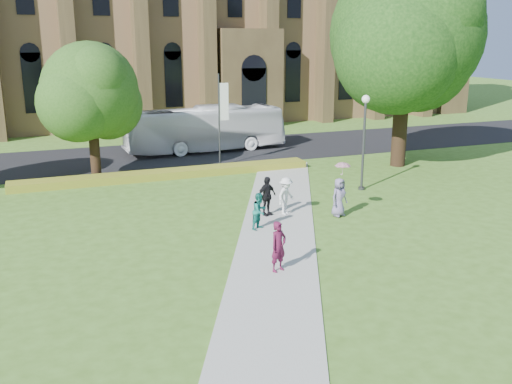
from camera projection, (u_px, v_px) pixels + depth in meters
name	position (u px, v px, depth m)	size (l,w,h in m)	color
ground	(287.00, 245.00, 23.35)	(160.00, 160.00, 0.00)	#42661E
road	(174.00, 154.00, 41.33)	(160.00, 10.00, 0.02)	black
footpath	(277.00, 237.00, 24.24)	(3.20, 30.00, 0.04)	#B2B2A8
flower_hedge	(167.00, 174.00, 34.46)	(18.00, 1.40, 0.45)	#AD8D22
streetlamp	(364.00, 131.00, 30.95)	(0.44, 0.44, 5.24)	#38383D
large_tree	(406.00, 35.00, 35.59)	(9.60, 9.60, 13.20)	#332114
street_tree_1	(90.00, 91.00, 32.92)	(5.60, 5.60, 8.05)	#332114
banner_pole_0	(221.00, 114.00, 36.87)	(0.70, 0.10, 6.00)	#38383D
tour_coach	(205.00, 129.00, 42.13)	(2.79, 11.94, 3.32)	silver
pedestrian_0	(278.00, 246.00, 20.41)	(0.68, 0.45, 1.86)	#4F122E
pedestrian_1	(260.00, 211.00, 24.96)	(0.80, 0.62, 1.64)	#167064
pedestrian_2	(286.00, 196.00, 27.05)	(1.16, 0.67, 1.79)	silver
pedestrian_3	(267.00, 196.00, 26.87)	(1.10, 0.46, 1.88)	black
pedestrian_4	(339.00, 197.00, 26.80)	(0.89, 0.58, 1.82)	slate
parasol	(342.00, 171.00, 26.63)	(0.73, 0.73, 0.64)	tan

